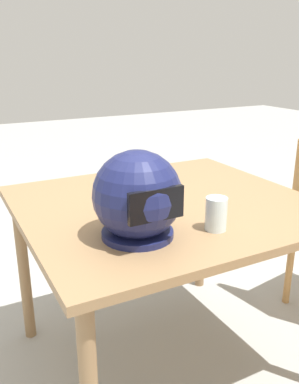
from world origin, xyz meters
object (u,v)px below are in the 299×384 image
object	(u,v)px
drinking_glass	(216,214)
motorcycle_helmet	(137,197)
pizza	(134,187)
dining_table	(166,221)

from	to	relation	value
drinking_glass	motorcycle_helmet	bearing A→B (deg)	-15.86
pizza	drinking_glass	xyz separation A→B (m)	(-0.07, 0.47, 0.03)
dining_table	pizza	distance (m)	0.20
dining_table	motorcycle_helmet	size ratio (longest dim) A/B	3.99
motorcycle_helmet	drinking_glass	bearing A→B (deg)	164.14
pizza	drinking_glass	bearing A→B (deg)	98.31
motorcycle_helmet	drinking_glass	xyz separation A→B (m)	(-0.25, 0.07, -0.08)
pizza	drinking_glass	world-z (taller)	drinking_glass
pizza	motorcycle_helmet	size ratio (longest dim) A/B	1.02
dining_table	motorcycle_helmet	distance (m)	0.40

